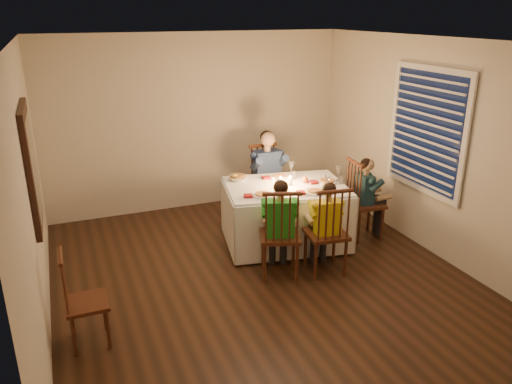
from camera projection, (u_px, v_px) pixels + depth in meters
name	position (u px, v px, depth m)	size (l,w,h in m)	color
ground	(261.00, 277.00, 5.71)	(5.00, 5.00, 0.00)	black
wall_left	(30.00, 197.00, 4.47)	(0.02, 5.00, 2.60)	beige
wall_right	(432.00, 148.00, 6.05)	(0.02, 5.00, 2.60)	beige
wall_back	(197.00, 123.00, 7.44)	(4.50, 0.02, 2.60)	beige
ceiling	(262.00, 41.00, 4.81)	(5.00, 5.00, 0.00)	white
dining_table	(286.00, 202.00, 6.38)	(1.69, 1.35, 0.76)	white
chair_adult	(267.00, 218.00, 7.33)	(0.44, 0.42, 1.08)	#3D1B10
chair_near_left	(279.00, 274.00, 5.79)	(0.44, 0.42, 1.08)	#3D1B10
chair_near_right	(324.00, 271.00, 5.85)	(0.44, 0.42, 1.08)	#3D1B10
chair_end	(363.00, 236.00, 6.74)	(0.44, 0.42, 1.08)	#3D1B10
chair_extra	(92.00, 341.00, 4.61)	(0.38, 0.36, 0.93)	#3D1B10
adult	(267.00, 218.00, 7.33)	(0.49, 0.45, 1.30)	navy
child_green	(279.00, 274.00, 5.79)	(0.40, 0.37, 1.16)	green
child_yellow	(324.00, 271.00, 5.85)	(0.38, 0.34, 1.11)	yellow
child_teal	(363.00, 236.00, 6.74)	(0.37, 0.34, 1.10)	#1A3742
setting_adult	(280.00, 177.00, 6.58)	(0.26, 0.26, 0.02)	white
setting_green	(263.00, 195.00, 5.94)	(0.26, 0.26, 0.02)	white
setting_yellow	(315.00, 192.00, 6.05)	(0.26, 0.26, 0.02)	white
setting_teal	(327.00, 182.00, 6.41)	(0.26, 0.26, 0.02)	white
candle_left	(280.00, 182.00, 6.27)	(0.06, 0.06, 0.10)	white
candle_right	(290.00, 181.00, 6.29)	(0.06, 0.06, 0.10)	white
squash	(235.00, 177.00, 6.46)	(0.09, 0.09, 0.09)	yellow
orange_fruit	(305.00, 180.00, 6.38)	(0.08, 0.08, 0.08)	#E35C13
serving_bowl	(238.00, 178.00, 6.48)	(0.24, 0.24, 0.06)	white
wall_mirror	(31.00, 167.00, 4.67)	(0.06, 0.95, 1.15)	black
window_blinds	(426.00, 131.00, 6.06)	(0.07, 1.34, 1.54)	#0D1837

